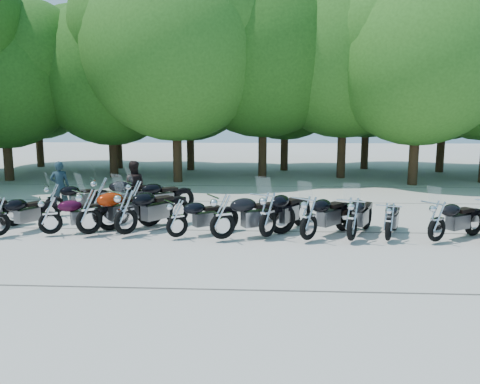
# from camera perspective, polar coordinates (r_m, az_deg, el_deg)

# --- Properties ---
(ground) EXTENTS (90.00, 90.00, 0.00)m
(ground) POSITION_cam_1_polar(r_m,az_deg,el_deg) (11.66, -0.40, -6.53)
(ground) COLOR #A39D93
(ground) RESTS_ON ground
(tree_1) EXTENTS (6.97, 6.97, 8.55)m
(tree_1) POSITION_cam_1_polar(r_m,az_deg,el_deg) (25.87, -27.06, 12.45)
(tree_1) COLOR #3A2614
(tree_1) RESTS_ON ground
(tree_2) EXTENTS (7.31, 7.31, 8.97)m
(tree_2) POSITION_cam_1_polar(r_m,az_deg,el_deg) (25.41, -15.57, 13.74)
(tree_2) COLOR #3A2614
(tree_2) RESTS_ON ground
(tree_3) EXTENTS (8.70, 8.70, 10.67)m
(tree_3) POSITION_cam_1_polar(r_m,az_deg,el_deg) (23.06, -7.91, 17.01)
(tree_3) COLOR #3A2614
(tree_3) RESTS_ON ground
(tree_4) EXTENTS (9.13, 9.13, 11.20)m
(tree_4) POSITION_cam_1_polar(r_m,az_deg,el_deg) (24.54, 2.86, 17.35)
(tree_4) COLOR #3A2614
(tree_4) RESTS_ON ground
(tree_5) EXTENTS (9.04, 9.04, 11.10)m
(tree_5) POSITION_cam_1_polar(r_m,az_deg,el_deg) (24.95, 12.69, 16.86)
(tree_5) COLOR #3A2614
(tree_5) RESTS_ON ground
(tree_6) EXTENTS (8.00, 8.00, 9.82)m
(tree_6) POSITION_cam_1_polar(r_m,az_deg,el_deg) (23.21, 21.06, 15.18)
(tree_6) COLOR #3A2614
(tree_6) RESTS_ON ground
(tree_9) EXTENTS (7.59, 7.59, 9.32)m
(tree_9) POSITION_cam_1_polar(r_m,az_deg,el_deg) (32.20, -23.72, 12.66)
(tree_9) COLOR #3A2614
(tree_9) RESTS_ON ground
(tree_10) EXTENTS (7.78, 7.78, 9.55)m
(tree_10) POSITION_cam_1_polar(r_m,az_deg,el_deg) (29.67, -14.95, 13.74)
(tree_10) COLOR #3A2614
(tree_10) RESTS_ON ground
(tree_11) EXTENTS (7.56, 7.56, 9.28)m
(tree_11) POSITION_cam_1_polar(r_m,az_deg,el_deg) (28.08, -6.20, 13.93)
(tree_11) COLOR #3A2614
(tree_11) RESTS_ON ground
(tree_12) EXTENTS (7.88, 7.88, 9.67)m
(tree_12) POSITION_cam_1_polar(r_m,az_deg,el_deg) (27.81, 5.57, 14.46)
(tree_12) COLOR #3A2614
(tree_12) RESTS_ON ground
(tree_13) EXTENTS (8.31, 8.31, 10.20)m
(tree_13) POSITION_cam_1_polar(r_m,az_deg,el_deg) (29.43, 15.37, 14.51)
(tree_13) COLOR #3A2614
(tree_13) RESTS_ON ground
(tree_14) EXTENTS (8.02, 8.02, 9.84)m
(tree_14) POSITION_cam_1_polar(r_m,az_deg,el_deg) (29.18, 23.84, 13.70)
(tree_14) COLOR #3A2614
(tree_14) RESTS_ON ground
(motorcycle_2) EXTENTS (2.18, 1.58, 1.20)m
(motorcycle_2) POSITION_cam_1_polar(r_m,az_deg,el_deg) (13.37, -22.16, -2.52)
(motorcycle_2) COLOR #34071E
(motorcycle_2) RESTS_ON ground
(motorcycle_3) EXTENTS (2.37, 2.32, 1.44)m
(motorcycle_3) POSITION_cam_1_polar(r_m,az_deg,el_deg) (12.96, -17.96, -2.12)
(motorcycle_3) COLOR #992105
(motorcycle_3) RESTS_ON ground
(motorcycle_4) EXTENTS (2.14, 2.49, 1.43)m
(motorcycle_4) POSITION_cam_1_polar(r_m,az_deg,el_deg) (12.64, -13.77, -2.22)
(motorcycle_4) COLOR black
(motorcycle_4) RESTS_ON ground
(motorcycle_5) EXTENTS (2.08, 1.74, 1.19)m
(motorcycle_5) POSITION_cam_1_polar(r_m,az_deg,el_deg) (12.18, -7.70, -3.05)
(motorcycle_5) COLOR black
(motorcycle_5) RESTS_ON ground
(motorcycle_6) EXTENTS (2.50, 1.85, 1.38)m
(motorcycle_6) POSITION_cam_1_polar(r_m,az_deg,el_deg) (11.85, -2.14, -2.83)
(motorcycle_6) COLOR black
(motorcycle_6) RESTS_ON ground
(motorcycle_7) EXTENTS (2.00, 2.48, 1.40)m
(motorcycle_7) POSITION_cam_1_polar(r_m,az_deg,el_deg) (12.07, 3.39, -2.58)
(motorcycle_7) COLOR black
(motorcycle_7) RESTS_ON ground
(motorcycle_8) EXTENTS (2.07, 2.27, 1.33)m
(motorcycle_8) POSITION_cam_1_polar(r_m,az_deg,el_deg) (11.90, 8.38, -3.00)
(motorcycle_8) COLOR black
(motorcycle_8) RESTS_ON ground
(motorcycle_9) EXTENTS (1.59, 2.40, 1.31)m
(motorcycle_9) POSITION_cam_1_polar(r_m,az_deg,el_deg) (12.05, 13.54, -3.07)
(motorcycle_9) COLOR black
(motorcycle_9) RESTS_ON ground
(motorcycle_10) EXTENTS (1.31, 2.11, 1.15)m
(motorcycle_10) POSITION_cam_1_polar(r_m,az_deg,el_deg) (12.35, 17.71, -3.34)
(motorcycle_10) COLOR black
(motorcycle_10) RESTS_ON ground
(motorcycle_11) EXTENTS (2.18, 1.79, 1.24)m
(motorcycle_11) POSITION_cam_1_polar(r_m,az_deg,el_deg) (12.64, 22.91, -3.14)
(motorcycle_11) COLOR black
(motorcycle_11) RESTS_ON ground
(motorcycle_14) EXTENTS (2.04, 1.85, 1.20)m
(motorcycle_14) POSITION_cam_1_polar(r_m,az_deg,el_deg) (15.97, -21.75, -0.69)
(motorcycle_14) COLOR black
(motorcycle_14) RESTS_ON ground
(motorcycle_15) EXTENTS (2.56, 1.85, 1.41)m
(motorcycle_15) POSITION_cam_1_polar(r_m,az_deg,el_deg) (15.57, -16.50, -0.25)
(motorcycle_15) COLOR black
(motorcycle_15) RESTS_ON ground
(motorcycle_16) EXTENTS (2.29, 1.99, 1.32)m
(motorcycle_16) POSITION_cam_1_polar(r_m,az_deg,el_deg) (15.08, -12.62, -0.56)
(motorcycle_16) COLOR black
(motorcycle_16) RESTS_ON ground
(rider_0) EXTENTS (0.72, 0.60, 1.68)m
(rider_0) POSITION_cam_1_polar(r_m,az_deg,el_deg) (16.88, -21.11, 0.69)
(rider_0) COLOR #1B2F39
(rider_0) RESTS_ON ground
(rider_1) EXTENTS (0.94, 0.79, 1.71)m
(rider_1) POSITION_cam_1_polar(r_m,az_deg,el_deg) (15.98, -12.88, 0.68)
(rider_1) COLOR black
(rider_1) RESTS_ON ground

